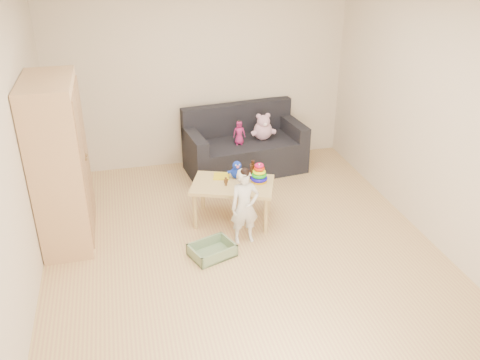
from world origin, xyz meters
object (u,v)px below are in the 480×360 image
object	(u,v)px
wardrobe	(59,164)
sofa	(245,156)
toddler	(245,207)
play_table	(233,202)

from	to	relation	value
wardrobe	sofa	xyz separation A→B (m)	(2.25, 1.19, -0.66)
toddler	play_table	bearing A→B (deg)	92.08
wardrobe	toddler	world-z (taller)	wardrobe
play_table	wardrobe	bearing A→B (deg)	177.73
wardrobe	sofa	bearing A→B (deg)	27.88
toddler	sofa	bearing A→B (deg)	74.35
sofa	toddler	bearing A→B (deg)	-111.30
wardrobe	toddler	size ratio (longest dim) A/B	2.15
wardrobe	play_table	xyz separation A→B (m)	(1.78, -0.07, -0.64)
toddler	wardrobe	bearing A→B (deg)	162.93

